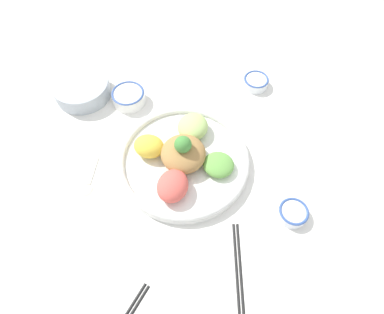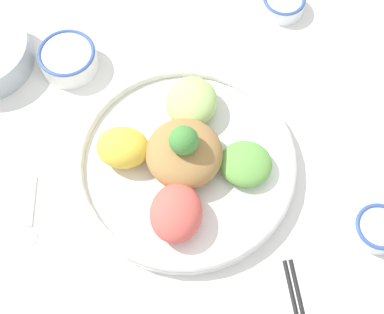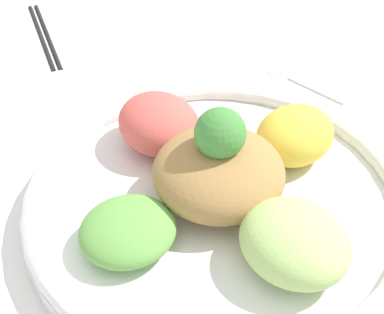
{
  "view_description": "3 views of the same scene",
  "coord_description": "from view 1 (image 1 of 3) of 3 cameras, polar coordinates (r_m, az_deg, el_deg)",
  "views": [
    {
      "loc": [
        -0.45,
        0.25,
        0.83
      ],
      "look_at": [
        -0.06,
        0.02,
        0.08
      ],
      "focal_mm": 30.0,
      "sensor_mm": 36.0,
      "label": 1
    },
    {
      "loc": [
        -0.33,
        0.25,
        0.86
      ],
      "look_at": [
        -0.03,
        0.02,
        0.05
      ],
      "focal_mm": 50.0,
      "sensor_mm": 36.0,
      "label": 2
    },
    {
      "loc": [
        0.01,
        -0.36,
        0.4
      ],
      "look_at": [
        -0.05,
        0.06,
        0.04
      ],
      "focal_mm": 50.0,
      "sensor_mm": 36.0,
      "label": 3
    }
  ],
  "objects": [
    {
      "name": "ground_plane",
      "position": [
        0.97,
        -0.64,
        0.43
      ],
      "size": [
        2.4,
        2.4,
        0.0
      ],
      "primitive_type": "plane",
      "color": "white"
    },
    {
      "name": "salad_platter",
      "position": [
        0.93,
        -1.61,
        -0.2
      ],
      "size": [
        0.39,
        0.39,
        0.12
      ],
      "color": "white",
      "rests_on": "ground_plane"
    },
    {
      "name": "sauce_bowl_red",
      "position": [
        1.1,
        -11.2,
        10.48
      ],
      "size": [
        0.11,
        0.11,
        0.04
      ],
      "color": "white",
      "rests_on": "ground_plane"
    },
    {
      "name": "rice_bowl_blue",
      "position": [
        1.16,
        11.29,
        12.99
      ],
      "size": [
        0.09,
        0.09,
        0.03
      ],
      "color": "white",
      "rests_on": "ground_plane"
    },
    {
      "name": "sauce_bowl_dark",
      "position": [
        0.91,
        17.51,
        -9.46
      ],
      "size": [
        0.08,
        0.08,
        0.03
      ],
      "color": "white",
      "rests_on": "ground_plane"
    },
    {
      "name": "side_serving_bowl",
      "position": [
        1.16,
        -19.04,
        11.56
      ],
      "size": [
        0.19,
        0.19,
        0.06
      ],
      "color": "#A8B2BC",
      "rests_on": "ground_plane"
    },
    {
      "name": "chopsticks_pair_near",
      "position": [
        0.85,
        8.3,
        -19.24
      ],
      "size": [
        0.21,
        0.13,
        0.01
      ],
      "rotation": [
        0.0,
        0.0,
        2.62
      ],
      "color": "black",
      "rests_on": "ground_plane"
    },
    {
      "name": "serving_spoon_main",
      "position": [
        0.97,
        -17.8,
        -4.08
      ],
      "size": [
        0.12,
        0.1,
        0.01
      ],
      "rotation": [
        0.0,
        0.0,
        5.64
      ],
      "color": "beige",
      "rests_on": "ground_plane"
    }
  ]
}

